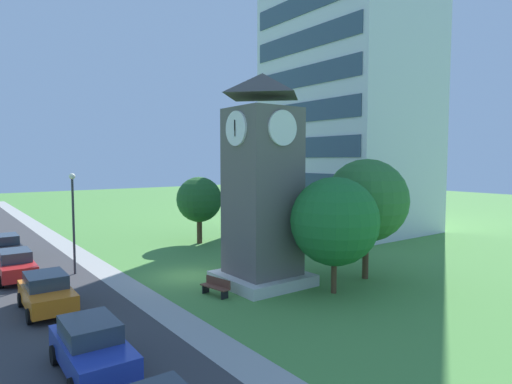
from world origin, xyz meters
TOP-DOWN VIEW (x-y plane):
  - ground_plane at (0.00, 0.00)m, footprint 160.00×160.00m
  - street_asphalt at (0.00, -8.08)m, footprint 120.00×7.20m
  - kerb_strip at (0.00, -3.68)m, footprint 120.00×1.60m
  - office_building at (-6.59, 21.10)m, footprint 14.34×11.73m
  - clock_tower at (3.87, 2.55)m, footprint 4.48×4.48m
  - park_bench at (4.17, -0.63)m, footprint 1.86×0.81m
  - street_lamp at (-4.50, -5.32)m, footprint 0.36×0.36m
  - tree_streetside at (-8.57, 5.50)m, footprint 3.72×3.72m
  - tree_near_tower at (7.43, 4.51)m, footprint 4.57×4.57m
  - tree_by_building at (6.58, 8.04)m, footprint 4.77×4.77m
  - parked_car_black at (-11.45, -8.16)m, footprint 4.42×2.00m
  - parked_car_red at (-5.18, -8.38)m, footprint 4.43×2.01m
  - parked_car_orange at (1.45, -8.00)m, footprint 4.31×2.11m
  - parked_car_blue at (8.65, -8.03)m, footprint 4.35×2.05m

SIDE VIEW (x-z plane):
  - ground_plane at x=0.00m, z-range 0.00..0.00m
  - kerb_strip at x=0.00m, z-range 0.00..0.01m
  - street_asphalt at x=0.00m, z-range 0.00..0.01m
  - park_bench at x=4.17m, z-range 0.02..0.90m
  - parked_car_black at x=-11.45m, z-range 0.01..1.70m
  - parked_car_red at x=-5.18m, z-range 0.01..1.70m
  - parked_car_blue at x=8.65m, z-range 0.01..1.70m
  - parked_car_orange at x=1.45m, z-range 0.02..1.71m
  - tree_streetside at x=-8.57m, z-range 0.87..6.38m
  - tree_near_tower at x=7.43m, z-range 0.73..6.77m
  - street_lamp at x=-4.50m, z-range 0.71..6.81m
  - tree_by_building at x=6.58m, z-range 1.08..8.04m
  - clock_tower at x=3.87m, z-range -0.57..10.98m
  - office_building at x=-6.59m, z-range 0.00..28.80m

